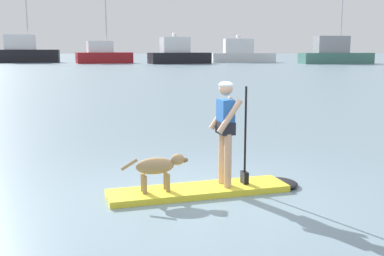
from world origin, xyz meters
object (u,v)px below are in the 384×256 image
(paddleboard, at_px, (212,189))
(moored_boat_port, at_px, (103,55))
(person_paddler, at_px, (226,125))
(moored_boat_center, at_px, (334,53))
(moored_boat_far_port, at_px, (24,52))
(moored_boat_far_starboard, at_px, (178,54))
(moored_boat_outer, at_px, (241,54))
(dog, at_px, (158,167))

(paddleboard, bearing_deg, moored_boat_port, 96.06)
(person_paddler, bearing_deg, moored_boat_center, 65.75)
(moored_boat_center, bearing_deg, moored_boat_port, 171.04)
(moored_boat_far_port, relative_size, moored_boat_far_starboard, 1.08)
(moored_boat_far_port, distance_m, moored_boat_center, 48.97)
(moored_boat_outer, bearing_deg, moored_boat_far_starboard, -152.59)
(moored_boat_outer, height_order, moored_boat_center, moored_boat_center)
(person_paddler, bearing_deg, moored_boat_outer, 77.79)
(paddleboard, height_order, person_paddler, person_paddler)
(paddleboard, bearing_deg, person_paddler, 10.73)
(moored_boat_far_port, height_order, moored_boat_center, moored_boat_center)
(dog, relative_size, moored_boat_port, 0.09)
(dog, xyz_separation_m, moored_boat_far_starboard, (5.19, 64.35, 0.99))
(person_paddler, xyz_separation_m, moored_boat_far_port, (-20.28, 71.26, 0.59))
(moored_boat_far_port, bearing_deg, dog, -74.98)
(moored_boat_far_port, bearing_deg, moored_boat_port, -18.10)
(dog, xyz_separation_m, moored_boat_center, (28.80, 61.71, 1.06))
(person_paddler, relative_size, moored_boat_port, 0.14)
(moored_boat_far_starboard, xyz_separation_m, moored_boat_center, (23.61, -2.63, 0.07))
(person_paddler, relative_size, dog, 1.59)
(paddleboard, xyz_separation_m, dog, (-0.87, -0.16, 0.44))
(person_paddler, distance_m, moored_boat_center, 67.46)
(person_paddler, bearing_deg, moored_boat_far_port, 105.89)
(person_paddler, bearing_deg, paddleboard, -169.27)
(dog, height_order, moored_boat_port, moored_boat_port)
(moored_boat_port, height_order, moored_boat_center, moored_boat_port)
(moored_boat_far_port, xyz_separation_m, moored_boat_center, (47.99, -9.75, -0.13))
(moored_boat_far_starboard, height_order, moored_boat_center, moored_boat_center)
(paddleboard, bearing_deg, moored_boat_far_starboard, 86.14)
(paddleboard, height_order, moored_boat_far_starboard, moored_boat_far_starboard)
(paddleboard, distance_m, moored_boat_port, 67.47)
(person_paddler, height_order, moored_boat_center, moored_boat_center)
(moored_boat_port, bearing_deg, moored_boat_center, -8.96)
(person_paddler, relative_size, moored_boat_center, 0.15)
(moored_boat_outer, bearing_deg, moored_boat_port, -172.84)
(dog, distance_m, moored_boat_center, 68.11)
(paddleboard, relative_size, moored_boat_far_port, 0.31)
(moored_boat_far_port, bearing_deg, moored_boat_center, -11.49)
(moored_boat_far_starboard, distance_m, moored_boat_outer, 12.42)
(dog, bearing_deg, moored_boat_far_starboard, 85.39)
(moored_boat_far_starboard, xyz_separation_m, moored_boat_outer, (11.03, 5.72, -0.04))
(moored_boat_far_starboard, relative_size, moored_boat_center, 0.85)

